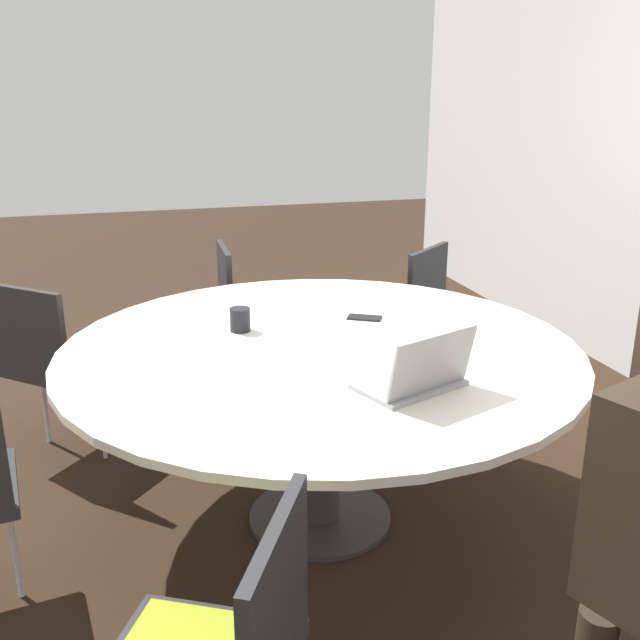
{
  "coord_description": "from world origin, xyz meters",
  "views": [
    {
      "loc": [
        2.42,
        -0.69,
        1.68
      ],
      "look_at": [
        0.0,
        0.0,
        0.85
      ],
      "focal_mm": 40.0,
      "sensor_mm": 36.0,
      "label": 1
    }
  ],
  "objects_px": {
    "laptop": "(419,375)",
    "cell_phone": "(365,318)",
    "handbag": "(137,378)",
    "chair_2": "(448,314)",
    "chair_3": "(249,307)",
    "coffee_cup": "(240,320)",
    "chair_4": "(54,355)"
  },
  "relations": [
    {
      "from": "chair_4",
      "to": "handbag",
      "type": "xyz_separation_m",
      "value": [
        -0.55,
        0.36,
        -0.38
      ]
    },
    {
      "from": "coffee_cup",
      "to": "chair_3",
      "type": "bearing_deg",
      "value": 168.25
    },
    {
      "from": "chair_2",
      "to": "coffee_cup",
      "type": "bearing_deg",
      "value": -11.98
    },
    {
      "from": "handbag",
      "to": "cell_phone",
      "type": "bearing_deg",
      "value": 39.82
    },
    {
      "from": "chair_3",
      "to": "cell_phone",
      "type": "height_order",
      "value": "chair_3"
    },
    {
      "from": "chair_4",
      "to": "coffee_cup",
      "type": "relative_size",
      "value": 9.19
    },
    {
      "from": "chair_3",
      "to": "coffee_cup",
      "type": "xyz_separation_m",
      "value": [
        1.07,
        -0.22,
        0.28
      ]
    },
    {
      "from": "chair_3",
      "to": "coffee_cup",
      "type": "height_order",
      "value": "chair_3"
    },
    {
      "from": "coffee_cup",
      "to": "chair_4",
      "type": "bearing_deg",
      "value": -127.21
    },
    {
      "from": "chair_2",
      "to": "laptop",
      "type": "distance_m",
      "value": 1.62
    },
    {
      "from": "laptop",
      "to": "cell_phone",
      "type": "distance_m",
      "value": 0.76
    },
    {
      "from": "chair_4",
      "to": "coffee_cup",
      "type": "bearing_deg",
      "value": 4.62
    },
    {
      "from": "laptop",
      "to": "cell_phone",
      "type": "xyz_separation_m",
      "value": [
        -0.76,
        0.08,
        -0.05
      ]
    },
    {
      "from": "chair_2",
      "to": "handbag",
      "type": "distance_m",
      "value": 1.75
    },
    {
      "from": "coffee_cup",
      "to": "cell_phone",
      "type": "bearing_deg",
      "value": 91.63
    },
    {
      "from": "chair_2",
      "to": "chair_4",
      "type": "xyz_separation_m",
      "value": [
        0.07,
        -1.99,
        0.0
      ]
    },
    {
      "from": "chair_4",
      "to": "handbag",
      "type": "height_order",
      "value": "chair_4"
    },
    {
      "from": "cell_phone",
      "to": "coffee_cup",
      "type": "bearing_deg",
      "value": -88.37
    },
    {
      "from": "chair_4",
      "to": "chair_3",
      "type": "bearing_deg",
      "value": 68.19
    },
    {
      "from": "coffee_cup",
      "to": "chair_2",
      "type": "bearing_deg",
      "value": 117.93
    },
    {
      "from": "chair_4",
      "to": "cell_phone",
      "type": "distance_m",
      "value": 1.43
    },
    {
      "from": "cell_phone",
      "to": "chair_3",
      "type": "bearing_deg",
      "value": -163.88
    },
    {
      "from": "chair_2",
      "to": "laptop",
      "type": "bearing_deg",
      "value": 20.81
    },
    {
      "from": "handbag",
      "to": "chair_2",
      "type": "bearing_deg",
      "value": 73.45
    },
    {
      "from": "laptop",
      "to": "coffee_cup",
      "type": "height_order",
      "value": "laptop"
    },
    {
      "from": "laptop",
      "to": "cell_phone",
      "type": "bearing_deg",
      "value": -116.76
    },
    {
      "from": "laptop",
      "to": "coffee_cup",
      "type": "distance_m",
      "value": 0.87
    },
    {
      "from": "laptop",
      "to": "handbag",
      "type": "xyz_separation_m",
      "value": [
        -1.88,
        -0.85,
        -0.67
      ]
    },
    {
      "from": "chair_3",
      "to": "handbag",
      "type": "xyz_separation_m",
      "value": [
        -0.06,
        -0.63,
        -0.38
      ]
    },
    {
      "from": "coffee_cup",
      "to": "handbag",
      "type": "xyz_separation_m",
      "value": [
        -1.14,
        -0.41,
        -0.66
      ]
    },
    {
      "from": "chair_2",
      "to": "chair_3",
      "type": "xyz_separation_m",
      "value": [
        -0.42,
        -1.0,
        0.0
      ]
    },
    {
      "from": "chair_4",
      "to": "chair_2",
      "type": "bearing_deg",
      "value": 43.81
    }
  ]
}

